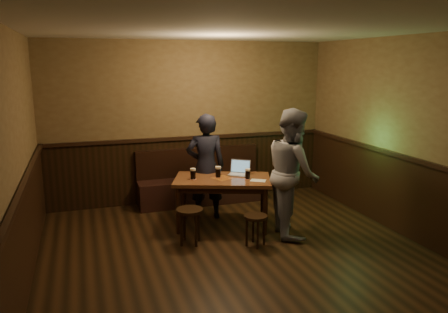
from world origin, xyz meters
name	(u,v)px	position (x,y,z in m)	size (l,w,h in m)	color
room	(247,169)	(0.00, 0.22, 1.20)	(5.04, 6.04, 2.84)	black
bench	(201,185)	(0.12, 2.75, 0.31)	(2.20, 0.50, 0.95)	black
pub_table	(222,185)	(0.12, 1.51, 0.65)	(1.59, 1.24, 0.76)	#542E18
stool_left	(190,216)	(-0.50, 1.04, 0.39)	(0.47, 0.47, 0.49)	black
stool_right	(256,221)	(0.32, 0.69, 0.34)	(0.35, 0.35, 0.43)	black
pint_left	(193,174)	(-0.31, 1.59, 0.83)	(0.11, 0.11, 0.17)	#982A12
pint_mid	(218,172)	(0.07, 1.58, 0.83)	(0.11, 0.11, 0.17)	#982A12
pint_right	(248,174)	(0.46, 1.35, 0.83)	(0.10, 0.10, 0.15)	#982A12
laptop	(240,171)	(0.43, 1.63, 0.81)	(0.40, 0.38, 0.22)	silver
menu	(258,180)	(0.56, 1.21, 0.75)	(0.22, 0.15, 0.00)	silver
person_suit	(206,167)	(-0.01, 1.96, 0.83)	(0.61, 0.40, 1.67)	black
person_grey	(293,172)	(0.98, 0.95, 0.91)	(0.88, 0.69, 1.81)	gray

